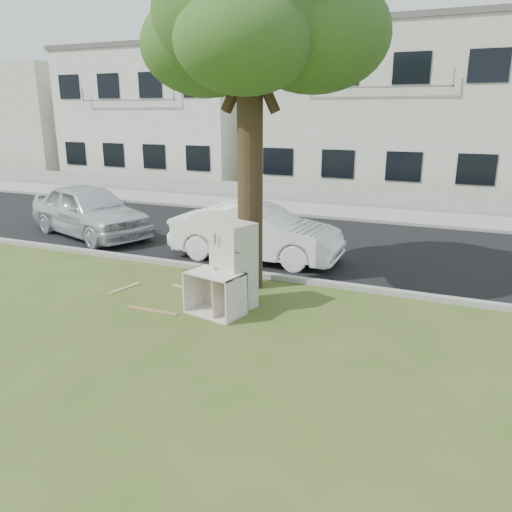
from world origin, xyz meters
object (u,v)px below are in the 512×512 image
at_px(fridge, 234,266).
at_px(cabinet, 215,293).
at_px(car_center, 256,232).
at_px(car_left, 89,210).

bearing_deg(fridge, cabinet, -91.65).
distance_m(fridge, cabinet, 0.66).
bearing_deg(fridge, car_center, 126.44).
bearing_deg(fridge, car_left, 172.26).
bearing_deg(car_center, cabinet, -169.87).
height_order(fridge, car_center, fridge).
xyz_separation_m(cabinet, car_left, (-6.54, 4.12, 0.38)).
xyz_separation_m(cabinet, car_center, (-0.72, 3.72, 0.32)).
xyz_separation_m(car_center, car_left, (-5.81, 0.40, 0.07)).
height_order(fridge, cabinet, fridge).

